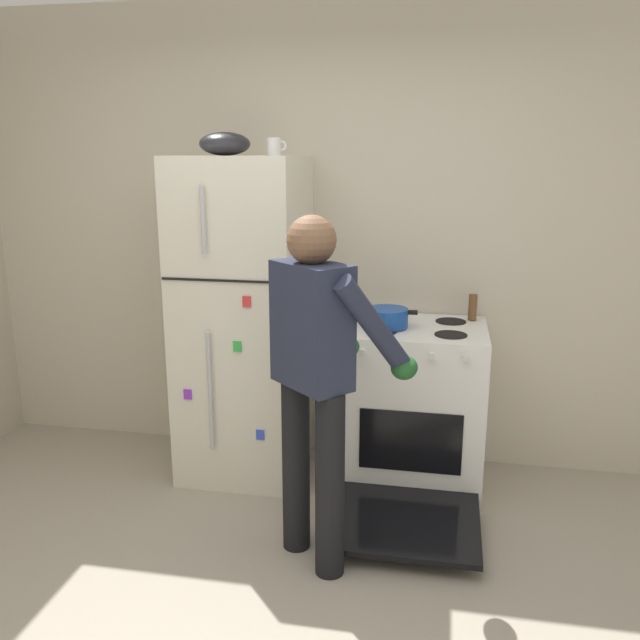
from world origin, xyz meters
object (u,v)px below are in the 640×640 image
object	(u,v)px
red_pot	(387,318)
coffee_mug	(274,147)
refrigerator	(244,320)
mixing_bowl	(225,144)
person_cook	(318,363)
stove_range	(414,409)
pepper_mill	(473,307)

from	to	relation	value
red_pot	coffee_mug	bearing A→B (deg)	171.15
refrigerator	mixing_bowl	distance (m)	0.98
red_pot	coffee_mug	distance (m)	1.11
refrigerator	red_pot	distance (m)	0.83
person_cook	red_pot	size ratio (longest dim) A/B	4.90
stove_range	mixing_bowl	distance (m)	1.79
mixing_bowl	pepper_mill	bearing A→B (deg)	8.34
person_cook	pepper_mill	xyz separation A→B (m)	(0.69, 1.03, 0.05)
pepper_mill	mixing_bowl	distance (m)	1.64
coffee_mug	mixing_bowl	distance (m)	0.27
red_pot	pepper_mill	distance (m)	0.52
red_pot	pepper_mill	world-z (taller)	pepper_mill
refrigerator	red_pot	bearing A→B (deg)	-3.45
person_cook	pepper_mill	world-z (taller)	person_cook
stove_range	coffee_mug	size ratio (longest dim) A/B	10.99
refrigerator	pepper_mill	size ratio (longest dim) A/B	12.62
coffee_mug	mixing_bowl	world-z (taller)	mixing_bowl
person_cook	red_pot	world-z (taller)	person_cook
stove_range	coffee_mug	xyz separation A→B (m)	(-0.80, 0.07, 1.43)
refrigerator	person_cook	xyz separation A→B (m)	(0.60, -0.83, 0.04)
pepper_mill	refrigerator	bearing A→B (deg)	-171.14
stove_range	red_pot	world-z (taller)	red_pot
pepper_mill	mixing_bowl	bearing A→B (deg)	-171.66
red_pot	mixing_bowl	distance (m)	1.29
person_cook	mixing_bowl	world-z (taller)	mixing_bowl
stove_range	mixing_bowl	xyz separation A→B (m)	(-1.06, 0.02, 1.44)
red_pot	refrigerator	bearing A→B (deg)	176.55
refrigerator	mixing_bowl	xyz separation A→B (m)	(-0.08, 0.00, 0.98)
stove_range	person_cook	distance (m)	1.03
mixing_bowl	person_cook	bearing A→B (deg)	-50.82
coffee_mug	pepper_mill	world-z (taller)	coffee_mug
person_cook	red_pot	xyz separation A→B (m)	(0.23, 0.78, 0.03)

